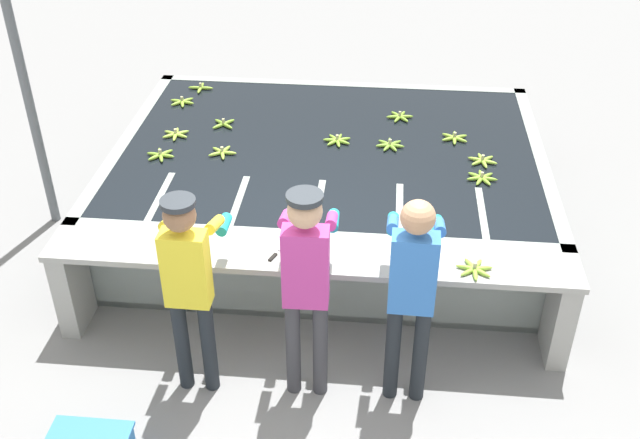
{
  "coord_description": "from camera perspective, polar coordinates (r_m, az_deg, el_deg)",
  "views": [
    {
      "loc": [
        0.53,
        -4.39,
        4.25
      ],
      "look_at": [
        0.0,
        1.11,
        0.59
      ],
      "focal_mm": 42.0,
      "sensor_mm": 36.0,
      "label": 1
    }
  ],
  "objects": [
    {
      "name": "worker_2",
      "position": [
        5.19,
        7.03,
        -4.87
      ],
      "size": [
        0.41,
        0.72,
        1.73
      ],
      "color": "#1E2328",
      "rests_on": "ground"
    },
    {
      "name": "banana_bunch_floating_11",
      "position": [
        7.86,
        6.09,
        7.8
      ],
      "size": [
        0.28,
        0.27,
        0.08
      ],
      "color": "#7FAD33",
      "rests_on": "wash_tank"
    },
    {
      "name": "banana_bunch_floating_1",
      "position": [
        8.6,
        -9.08,
        9.88
      ],
      "size": [
        0.28,
        0.28,
        0.08
      ],
      "color": "#8CB738",
      "rests_on": "wash_tank"
    },
    {
      "name": "worker_0",
      "position": [
        5.33,
        -9.99,
        -4.34
      ],
      "size": [
        0.41,
        0.72,
        1.69
      ],
      "color": "#1E2328",
      "rests_on": "ground"
    },
    {
      "name": "banana_bunch_floating_3",
      "position": [
        7.51,
        10.21,
        6.15
      ],
      "size": [
        0.27,
        0.28,
        0.08
      ],
      "color": "#8CB738",
      "rests_on": "wash_tank"
    },
    {
      "name": "ground_plane",
      "position": [
        6.13,
        -1.01,
        -10.38
      ],
      "size": [
        80.0,
        80.0,
        0.0
      ],
      "primitive_type": "plane",
      "color": "gray",
      "rests_on": "ground"
    },
    {
      "name": "wash_tank",
      "position": [
        7.47,
        0.65,
        2.64
      ],
      "size": [
        4.14,
        3.14,
        0.85
      ],
      "color": "gray",
      "rests_on": "ground"
    },
    {
      "name": "knife_0",
      "position": [
        5.78,
        -3.26,
        -2.52
      ],
      "size": [
        0.16,
        0.33,
        0.02
      ],
      "color": "silver",
      "rests_on": "work_ledge"
    },
    {
      "name": "support_post_left",
      "position": [
        7.47,
        -21.74,
        10.33
      ],
      "size": [
        0.09,
        0.09,
        3.2
      ],
      "color": "slate",
      "rests_on": "ground"
    },
    {
      "name": "banana_bunch_floating_2",
      "position": [
        7.24,
        -12.06,
        4.84
      ],
      "size": [
        0.28,
        0.27,
        0.08
      ],
      "color": "#7FAD33",
      "rests_on": "wash_tank"
    },
    {
      "name": "banana_bunch_floating_5",
      "position": [
        8.29,
        -10.46,
        8.83
      ],
      "size": [
        0.28,
        0.28,
        0.08
      ],
      "color": "#8CB738",
      "rests_on": "wash_tank"
    },
    {
      "name": "banana_bunch_floating_8",
      "position": [
        7.6,
        -10.93,
        6.4
      ],
      "size": [
        0.27,
        0.28,
        0.08
      ],
      "color": "#9EC642",
      "rests_on": "wash_tank"
    },
    {
      "name": "banana_bunch_floating_6",
      "position": [
        7.73,
        -7.36,
        7.24
      ],
      "size": [
        0.24,
        0.24,
        0.08
      ],
      "color": "#7FAD33",
      "rests_on": "wash_tank"
    },
    {
      "name": "work_ledge",
      "position": [
        5.91,
        -0.82,
        -4.69
      ],
      "size": [
        4.14,
        0.45,
        0.85
      ],
      "color": "#9E9E99",
      "rests_on": "ground"
    },
    {
      "name": "banana_bunch_floating_0",
      "position": [
        6.87,
        12.22,
        3.13
      ],
      "size": [
        0.28,
        0.28,
        0.08
      ],
      "color": "#7FAD33",
      "rests_on": "wash_tank"
    },
    {
      "name": "banana_bunch_floating_9",
      "position": [
        7.15,
        12.28,
        4.41
      ],
      "size": [
        0.28,
        0.28,
        0.08
      ],
      "color": "#93BC3D",
      "rests_on": "wash_tank"
    },
    {
      "name": "banana_bunch_floating_7",
      "position": [
        7.35,
        1.32,
        6.06
      ],
      "size": [
        0.27,
        0.28,
        0.08
      ],
      "color": "#7FAD33",
      "rests_on": "wash_tank"
    },
    {
      "name": "banana_bunch_floating_4",
      "position": [
        7.19,
        -7.46,
        5.1
      ],
      "size": [
        0.27,
        0.28,
        0.08
      ],
      "color": "#93BC3D",
      "rests_on": "wash_tank"
    },
    {
      "name": "worker_1",
      "position": [
        5.18,
        -1.06,
        -4.28
      ],
      "size": [
        0.41,
        0.73,
        1.75
      ],
      "color": "#38383D",
      "rests_on": "ground"
    },
    {
      "name": "banana_bunch_floating_10",
      "position": [
        7.3,
        5.35,
        5.69
      ],
      "size": [
        0.28,
        0.28,
        0.08
      ],
      "color": "#75A333",
      "rests_on": "wash_tank"
    },
    {
      "name": "banana_bunch_ledge_0",
      "position": [
        5.7,
        11.69,
        -3.71
      ],
      "size": [
        0.28,
        0.27,
        0.08
      ],
      "color": "#8CB738",
      "rests_on": "work_ledge"
    }
  ]
}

